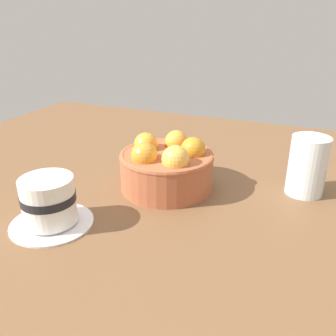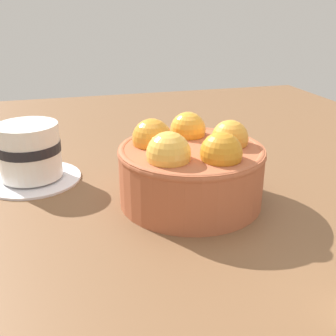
# 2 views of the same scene
# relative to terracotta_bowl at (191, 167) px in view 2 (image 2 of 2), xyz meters

# --- Properties ---
(ground_plane) EXTENTS (1.19, 0.95, 0.03)m
(ground_plane) POSITION_rel_terracotta_bowl_xyz_m (0.00, -0.00, -0.06)
(ground_plane) COLOR brown
(terracotta_bowl) EXTENTS (0.16, 0.16, 0.09)m
(terracotta_bowl) POSITION_rel_terracotta_bowl_xyz_m (0.00, 0.00, 0.00)
(terracotta_bowl) COLOR #AD5938
(terracotta_bowl) RESTS_ON ground_plane
(coffee_cup) EXTENTS (0.12, 0.12, 0.07)m
(coffee_cup) POSITION_rel_terracotta_bowl_xyz_m (0.11, 0.18, -0.01)
(coffee_cup) COLOR white
(coffee_cup) RESTS_ON ground_plane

